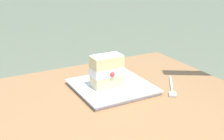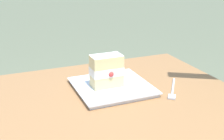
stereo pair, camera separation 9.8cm
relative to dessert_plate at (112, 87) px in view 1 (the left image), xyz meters
The scene contains 3 objects.
dessert_plate is the anchor object (origin of this frame).
cake_slice 0.06m from the dessert_plate, behind, with size 0.11×0.07×0.11m.
dessert_fork 0.21m from the dessert_plate, 26.44° to the right, with size 0.11×0.15×0.01m.
Camera 1 is at (-0.29, -0.57, 1.17)m, focal length 48.18 mm.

